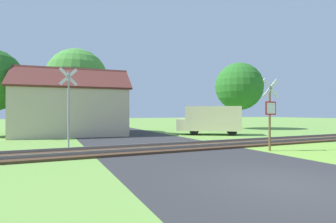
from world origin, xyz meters
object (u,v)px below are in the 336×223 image
at_px(stop_sign_near, 270,110).
at_px(house, 73,110).
at_px(tree_center, 77,79).
at_px(mail_truck, 211,119).
at_px(crossing_sign_far, 69,102).
at_px(tree_far, 239,87).

xyz_separation_m(stop_sign_near, house, (-7.46, 12.46, 0.08)).
xyz_separation_m(tree_center, mail_truck, (9.38, -6.98, -3.46)).
distance_m(stop_sign_near, house, 14.53).
height_order(stop_sign_near, tree_center, tree_center).
bearing_deg(crossing_sign_far, house, 77.76).
xyz_separation_m(stop_sign_near, tree_center, (-6.88, 15.51, 2.85)).
relative_size(tree_center, mail_truck, 1.44).
distance_m(house, tree_center, 4.16).
bearing_deg(tree_far, crossing_sign_far, -153.13).
bearing_deg(mail_truck, stop_sign_near, -163.32).
relative_size(crossing_sign_far, tree_center, 0.53).
xyz_separation_m(house, mail_truck, (9.96, -3.93, -0.69)).
distance_m(crossing_sign_far, tree_far, 20.29).
bearing_deg(mail_truck, house, 101.47).
bearing_deg(crossing_sign_far, tree_far, 20.49).
xyz_separation_m(stop_sign_near, mail_truck, (2.50, 8.53, -0.61)).
bearing_deg(stop_sign_near, mail_truck, -104.42).
relative_size(crossing_sign_far, house, 0.45).
height_order(tree_center, tree_far, tree_center).
distance_m(tree_center, tree_far, 16.68).
height_order(crossing_sign_far, mail_truck, crossing_sign_far).
relative_size(tree_far, mail_truck, 1.40).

